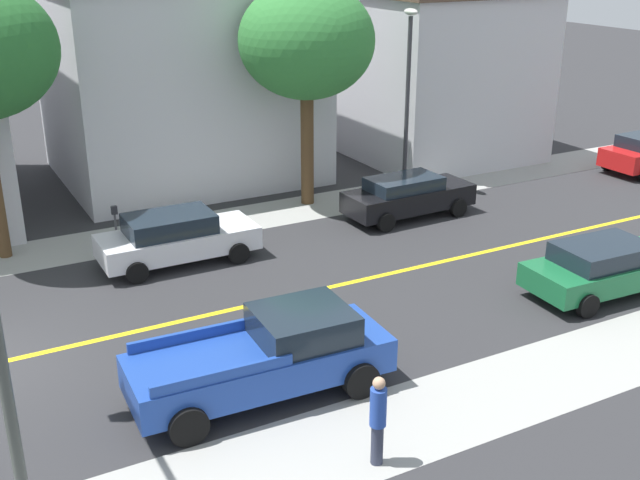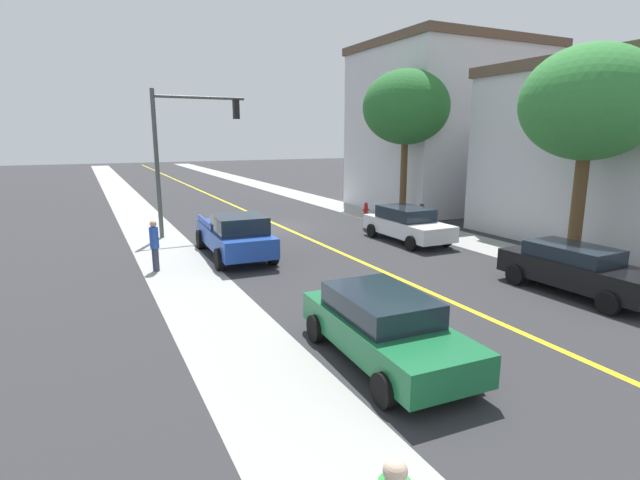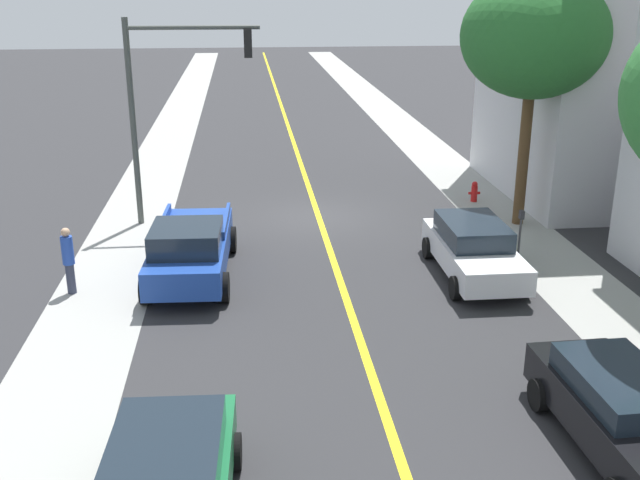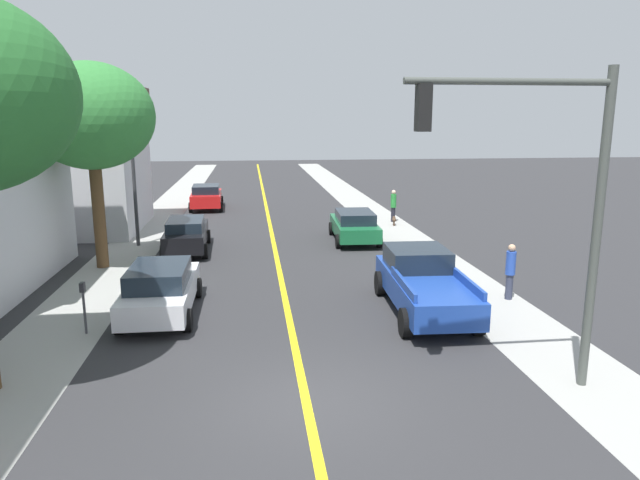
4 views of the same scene
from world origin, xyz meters
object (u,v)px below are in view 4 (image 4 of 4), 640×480
Objects in this scene: white_sedan_left_curb at (161,289)px; small_dog at (394,220)px; traffic_light_mast at (546,181)px; green_sedan_right_curb at (354,225)px; pedestrian_blue_shirt at (510,270)px; street_lamp at (132,154)px; black_sedan_left_curb at (186,234)px; blue_pickup_truck at (423,282)px; red_sedan_left_curb at (206,196)px; pedestrian_green_shirt at (393,205)px; parking_meter at (84,300)px; street_tree_right_corner at (91,117)px.

white_sedan_left_curb is 17.11m from small_dog.
green_sedan_right_curb is at bearing -86.10° from traffic_light_mast.
pedestrian_blue_shirt is 2.89× the size of small_dog.
pedestrian_blue_shirt is at bearing -35.82° from street_lamp.
blue_pickup_truck is at bearing -140.09° from black_sedan_left_curb.
white_sedan_left_curb is (2.48, -9.88, -3.38)m from street_lamp.
black_sedan_left_curb is at bearing 1.00° from white_sedan_left_curb.
red_sedan_left_curb is at bearing -1.67° from black_sedan_left_curb.
traffic_light_mast reaches higher than small_dog.
pedestrian_green_shirt is 1.26m from small_dog.
traffic_light_mast reaches higher than red_sedan_left_curb.
pedestrian_green_shirt is 2.87× the size of small_dog.
blue_pickup_truck reaches higher than small_dog.
traffic_light_mast is at bearing -23.22° from parking_meter.
parking_meter is at bearing 168.38° from black_sedan_left_curb.
green_sedan_right_curb is 2.58× the size of pedestrian_blue_shirt.
black_sedan_left_curb is 11.81m from small_dog.
green_sedan_right_curb is at bearing -121.37° from pedestrian_green_shirt.
red_sedan_left_curb is 0.92× the size of white_sedan_left_curb.
parking_meter is at bearing 126.15° from white_sedan_left_curb.
green_sedan_right_curb is (7.73, -10.97, -0.04)m from red_sedan_left_curb.
red_sedan_left_curb is 22.64m from blue_pickup_truck.
blue_pickup_truck reaches higher than red_sedan_left_curb.
street_lamp is 14.06m from small_dog.
blue_pickup_truck is 8.90× the size of small_dog.
small_dog is at bearing -69.27° from pedestrian_blue_shirt.
black_sedan_left_curb is at bearing 79.99° from parking_meter.
street_tree_right_corner is 15.67m from red_sedan_left_curb.
street_tree_right_corner is 4.29× the size of pedestrian_blue_shirt.
white_sedan_left_curb reaches higher than parking_meter.
street_tree_right_corner is at bearing 61.35° from blue_pickup_truck.
pedestrian_green_shirt is at bearing -62.35° from black_sedan_left_curb.
pedestrian_blue_shirt is 1.01× the size of pedestrian_green_shirt.
traffic_light_mast reaches higher than blue_pickup_truck.
red_sedan_left_curb is 12.45m from pedestrian_green_shirt.
pedestrian_blue_shirt is (3.37, -9.48, 0.21)m from green_sedan_right_curb.
street_lamp is 10.79× the size of small_dog.
green_sedan_right_curb is 10.23m from blue_pickup_truck.
pedestrian_green_shirt reaches higher than blue_pickup_truck.
black_sedan_left_curb is (-0.02, -12.18, -0.03)m from red_sedan_left_curb.
small_dog is at bearing 50.05° from parking_meter.
black_sedan_left_curb is (-8.80, 14.26, -3.74)m from traffic_light_mast.
black_sedan_left_curb reaches higher than parking_meter.
pedestrian_blue_shirt is (11.09, -20.44, 0.17)m from red_sedan_left_curb.
white_sedan_left_curb is at bearing 88.16° from blue_pickup_truck.
red_sedan_left_curb is at bearing 152.09° from pedestrian_green_shirt.
pedestrian_green_shirt is (10.88, 6.09, 0.19)m from black_sedan_left_curb.
parking_meter is 0.31× the size of white_sedan_left_curb.
pedestrian_blue_shirt is at bearing 6.60° from parking_meter.
white_sedan_left_curb is at bearing 19.62° from pedestrian_blue_shirt.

